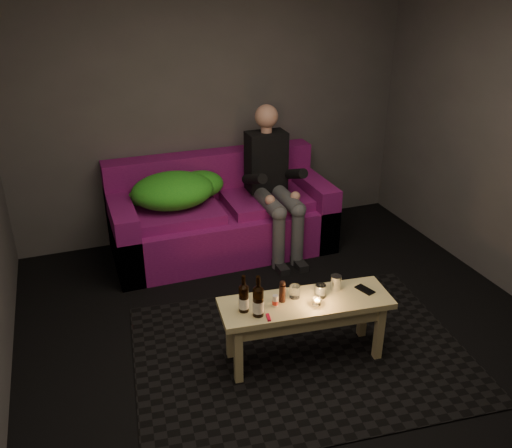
{
  "coord_description": "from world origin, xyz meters",
  "views": [
    {
      "loc": [
        -1.42,
        -2.83,
        2.55
      ],
      "look_at": [
        -0.0,
        1.02,
        0.6
      ],
      "focal_mm": 38.0,
      "sensor_mm": 36.0,
      "label": 1
    }
  ],
  "objects": [
    {
      "name": "floor",
      "position": [
        0.0,
        0.0,
        0.0
      ],
      "size": [
        4.5,
        4.5,
        0.0
      ],
      "primitive_type": "plane",
      "color": "black",
      "rests_on": "ground"
    },
    {
      "name": "room",
      "position": [
        0.0,
        0.47,
        1.64
      ],
      "size": [
        4.5,
        4.5,
        4.5
      ],
      "color": "silver",
      "rests_on": "ground"
    },
    {
      "name": "rug",
      "position": [
        -0.02,
        0.03,
        0.01
      ],
      "size": [
        2.55,
        1.97,
        0.01
      ],
      "primitive_type": "cube",
      "rotation": [
        0.0,
        0.0,
        -0.11
      ],
      "color": "black",
      "rests_on": "floor"
    },
    {
      "name": "sofa",
      "position": [
        -0.08,
        1.82,
        0.33
      ],
      "size": [
        2.1,
        0.94,
        0.9
      ],
      "color": "#730F63",
      "rests_on": "floor"
    },
    {
      "name": "green_blanket",
      "position": [
        -0.5,
        1.81,
        0.68
      ],
      "size": [
        0.92,
        0.63,
        0.31
      ],
      "color": "green",
      "rests_on": "sofa"
    },
    {
      "name": "person",
      "position": [
        0.39,
        1.65,
        0.73
      ],
      "size": [
        0.38,
        0.87,
        1.4
      ],
      "color": "black",
      "rests_on": "sofa"
    },
    {
      "name": "coffee_table",
      "position": [
        -0.02,
        -0.02,
        0.4
      ],
      "size": [
        1.22,
        0.5,
        0.49
      ],
      "rotation": [
        0.0,
        0.0,
        -0.11
      ],
      "color": "#CCBB77",
      "rests_on": "rug"
    },
    {
      "name": "beer_bottle_a",
      "position": [
        -0.46,
        0.01,
        0.59
      ],
      "size": [
        0.07,
        0.07,
        0.27
      ],
      "color": "black",
      "rests_on": "coffee_table"
    },
    {
      "name": "beer_bottle_b",
      "position": [
        -0.39,
        -0.07,
        0.59
      ],
      "size": [
        0.07,
        0.07,
        0.29
      ],
      "color": "black",
      "rests_on": "coffee_table"
    },
    {
      "name": "salt_shaker",
      "position": [
        -0.25,
        -0.01,
        0.53
      ],
      "size": [
        0.05,
        0.05,
        0.08
      ],
      "primitive_type": "cylinder",
      "rotation": [
        0.0,
        0.0,
        0.31
      ],
      "color": "silver",
      "rests_on": "coffee_table"
    },
    {
      "name": "pepper_mill",
      "position": [
        -0.18,
        0.03,
        0.55
      ],
      "size": [
        0.06,
        0.06,
        0.12
      ],
      "primitive_type": "cylinder",
      "rotation": [
        0.0,
        0.0,
        -0.4
      ],
      "color": "black",
      "rests_on": "coffee_table"
    },
    {
      "name": "tumbler_back",
      "position": [
        -0.08,
        0.04,
        0.53
      ],
      "size": [
        0.08,
        0.08,
        0.09
      ],
      "primitive_type": "cylinder",
      "rotation": [
        0.0,
        0.0,
        -0.03
      ],
      "color": "white",
      "rests_on": "coffee_table"
    },
    {
      "name": "tealight",
      "position": [
        0.03,
        -0.09,
        0.51
      ],
      "size": [
        0.06,
        0.06,
        0.04
      ],
      "color": "white",
      "rests_on": "coffee_table"
    },
    {
      "name": "tumbler_front",
      "position": [
        0.09,
        -0.01,
        0.53
      ],
      "size": [
        0.09,
        0.09,
        0.09
      ],
      "primitive_type": "cylinder",
      "rotation": [
        0.0,
        0.0,
        0.26
      ],
      "color": "white",
      "rests_on": "coffee_table"
    },
    {
      "name": "steel_cup",
      "position": [
        0.24,
        0.04,
        0.54
      ],
      "size": [
        0.09,
        0.09,
        0.11
      ],
      "primitive_type": "cylinder",
      "rotation": [
        0.0,
        0.0,
        -0.18
      ],
      "color": "silver",
      "rests_on": "coffee_table"
    },
    {
      "name": "smartphone",
      "position": [
        0.42,
        -0.04,
        0.49
      ],
      "size": [
        0.11,
        0.15,
        0.01
      ],
      "primitive_type": "cube",
      "rotation": [
        0.0,
        0.0,
        0.31
      ],
      "color": "black",
      "rests_on": "coffee_table"
    },
    {
      "name": "red_lighter",
      "position": [
        -0.34,
        -0.12,
        0.49
      ],
      "size": [
        0.03,
        0.08,
        0.01
      ],
      "primitive_type": "cube",
      "rotation": [
        0.0,
        0.0,
        -0.18
      ],
      "color": "#B80B2A",
      "rests_on": "coffee_table"
    }
  ]
}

